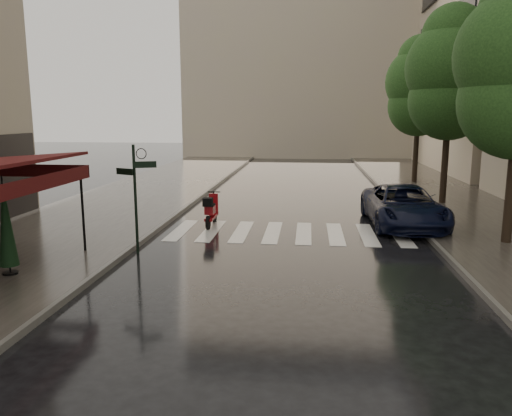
# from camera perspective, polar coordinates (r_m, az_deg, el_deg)

# --- Properties ---
(ground) EXTENTS (120.00, 120.00, 0.00)m
(ground) POSITION_cam_1_polar(r_m,az_deg,el_deg) (11.64, -12.59, -9.25)
(ground) COLOR black
(ground) RESTS_ON ground
(sidewalk_near) EXTENTS (6.00, 60.00, 0.12)m
(sidewalk_near) POSITION_cam_1_polar(r_m,az_deg,el_deg) (24.09, -13.75, 1.10)
(sidewalk_near) COLOR #38332D
(sidewalk_near) RESTS_ON ground
(sidewalk_far) EXTENTS (5.50, 60.00, 0.12)m
(sidewalk_far) POSITION_cam_1_polar(r_m,az_deg,el_deg) (23.63, 22.24, 0.43)
(sidewalk_far) COLOR #38332D
(sidewalk_far) RESTS_ON ground
(curb_near) EXTENTS (0.12, 60.00, 0.16)m
(curb_near) POSITION_cam_1_polar(r_m,az_deg,el_deg) (23.24, -6.65, 1.03)
(curb_near) COLOR #595651
(curb_near) RESTS_ON ground
(curb_far) EXTENTS (0.12, 60.00, 0.16)m
(curb_far) POSITION_cam_1_polar(r_m,az_deg,el_deg) (23.00, 15.54, 0.62)
(curb_far) COLOR #595651
(curb_far) RESTS_ON ground
(crosswalk) EXTENTS (7.85, 3.20, 0.01)m
(crosswalk) POSITION_cam_1_polar(r_m,az_deg,el_deg) (16.82, 3.70, -2.82)
(crosswalk) COLOR silver
(crosswalk) RESTS_ON ground
(signpost) EXTENTS (1.17, 0.29, 3.10)m
(signpost) POSITION_cam_1_polar(r_m,az_deg,el_deg) (14.34, -13.62, 2.00)
(signpost) COLOR black
(signpost) RESTS_ON ground
(haussmann_far) EXTENTS (8.00, 16.00, 18.50)m
(haussmann_far) POSITION_cam_1_polar(r_m,az_deg,el_deg) (38.94, 26.58, 17.40)
(haussmann_far) COLOR #B7AB8C
(haussmann_far) RESTS_ON ground
(backdrop_building) EXTENTS (22.00, 6.00, 20.00)m
(backdrop_building) POSITION_cam_1_polar(r_m,az_deg,el_deg) (48.74, 5.51, 17.71)
(backdrop_building) COLOR #B7AB8C
(backdrop_building) RESTS_ON ground
(tree_mid) EXTENTS (3.80, 3.80, 8.34)m
(tree_mid) POSITION_cam_1_polar(r_m,az_deg,el_deg) (23.18, 21.39, 14.06)
(tree_mid) COLOR black
(tree_mid) RESTS_ON sidewalk_far
(tree_far) EXTENTS (3.80, 3.80, 8.16)m
(tree_far) POSITION_cam_1_polar(r_m,az_deg,el_deg) (30.02, 18.19, 13.03)
(tree_far) COLOR black
(tree_far) RESTS_ON sidewalk_far
(scooter) EXTENTS (0.47, 1.75, 1.15)m
(scooter) POSITION_cam_1_polar(r_m,az_deg,el_deg) (17.77, -5.17, -0.37)
(scooter) COLOR black
(scooter) RESTS_ON ground
(parked_car) EXTENTS (2.62, 5.27, 1.43)m
(parked_car) POSITION_cam_1_polar(r_m,az_deg,el_deg) (18.46, 16.51, 0.21)
(parked_car) COLOR black
(parked_car) RESTS_ON ground
(parasol_back) EXTENTS (0.44, 0.44, 2.36)m
(parasol_back) POSITION_cam_1_polar(r_m,az_deg,el_deg) (13.21, -26.68, -1.50)
(parasol_back) COLOR black
(parasol_back) RESTS_ON sidewalk_near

